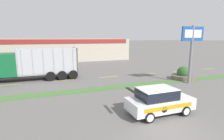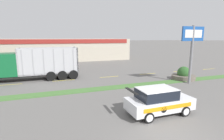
# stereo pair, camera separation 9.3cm
# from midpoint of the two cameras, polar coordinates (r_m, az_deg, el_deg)

# --- Properties ---
(ground_plane) EXTENTS (600.00, 600.00, 0.00)m
(ground_plane) POSITION_cam_midpoint_polar(r_m,az_deg,el_deg) (9.49, 18.76, -19.92)
(ground_plane) COLOR slate
(grass_verge) EXTENTS (120.00, 1.26, 0.06)m
(grass_verge) POSITION_cam_midpoint_polar(r_m,az_deg,el_deg) (16.73, -0.38, -5.80)
(grass_verge) COLOR #477538
(grass_verge) RESTS_ON ground_plane
(centre_line_3) EXTENTS (2.40, 0.14, 0.01)m
(centre_line_3) POSITION_cam_midpoint_polar(r_m,az_deg,el_deg) (20.75, -30.44, -4.14)
(centre_line_3) COLOR yellow
(centre_line_3) RESTS_ON ground_plane
(centre_line_4) EXTENTS (2.40, 0.14, 0.01)m
(centre_line_4) POSITION_cam_midpoint_polar(r_m,az_deg,el_deg) (20.39, -15.37, -3.28)
(centre_line_4) COLOR yellow
(centre_line_4) RESTS_ON ground_plane
(centre_line_5) EXTENTS (2.40, 0.14, 0.01)m
(centre_line_5) POSITION_cam_midpoint_polar(r_m,az_deg,el_deg) (21.43, -0.83, -2.24)
(centre_line_5) COLOR yellow
(centre_line_5) RESTS_ON ground_plane
(centre_line_6) EXTENTS (2.40, 0.14, 0.01)m
(centre_line_6) POSITION_cam_midpoint_polar(r_m,az_deg,el_deg) (23.69, 11.62, -1.22)
(centre_line_6) COLOR yellow
(centre_line_6) RESTS_ON ground_plane
(centre_line_7) EXTENTS (2.40, 0.14, 0.01)m
(centre_line_7) POSITION_cam_midpoint_polar(r_m,az_deg,el_deg) (26.86, 21.53, -0.38)
(centre_line_7) COLOR yellow
(centre_line_7) RESTS_ON ground_plane
(centre_line_8) EXTENTS (2.40, 0.14, 0.01)m
(centre_line_8) POSITION_cam_midpoint_polar(r_m,az_deg,el_deg) (30.67, 29.16, 0.29)
(centre_line_8) COLOR yellow
(centre_line_8) RESTS_ON ground_plane
(dump_truck_lead) EXTENTS (11.60, 2.74, 3.69)m
(dump_truck_lead) POSITION_cam_midpoint_polar(r_m,az_deg,el_deg) (21.81, -28.94, 1.06)
(dump_truck_lead) COLOR black
(dump_truck_lead) RESTS_ON ground_plane
(rally_car) EXTENTS (4.13, 1.97, 1.71)m
(rally_car) POSITION_cam_midpoint_polar(r_m,az_deg,el_deg) (11.43, 15.14, -9.65)
(rally_car) COLOR white
(rally_car) RESTS_ON ground_plane
(store_sign_post) EXTENTS (2.66, 0.28, 5.93)m
(store_sign_post) POSITION_cam_midpoint_polar(r_m,az_deg,el_deg) (19.65, 24.87, 8.05)
(store_sign_post) COLOR gray
(store_sign_post) RESTS_ON ground_plane
(stone_planter) EXTENTS (2.62, 2.62, 1.49)m
(stone_planter) POSITION_cam_midpoint_polar(r_m,az_deg,el_deg) (21.74, 22.44, -1.54)
(stone_planter) COLOR #6B6056
(stone_planter) RESTS_ON ground_plane
(store_building_backdrop) EXTENTS (30.39, 12.10, 4.50)m
(store_building_backdrop) POSITION_cam_midpoint_polar(r_m,az_deg,el_deg) (40.62, -17.95, 6.48)
(store_building_backdrop) COLOR #BCB29E
(store_building_backdrop) RESTS_ON ground_plane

